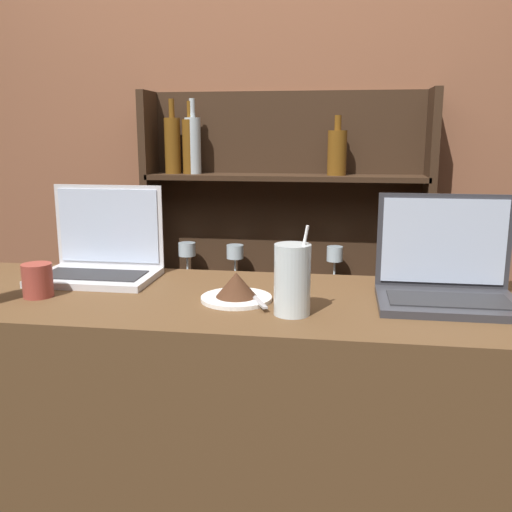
% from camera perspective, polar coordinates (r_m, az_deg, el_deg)
% --- Properties ---
extents(bar_counter, '(1.66, 0.54, 1.10)m').
position_cam_1_polar(bar_counter, '(1.67, -4.34, -22.42)').
color(bar_counter, brown).
rests_on(bar_counter, ground_plane).
extents(back_wall, '(7.00, 0.06, 2.70)m').
position_cam_1_polar(back_wall, '(2.38, 0.88, 8.66)').
color(back_wall, brown).
rests_on(back_wall, ground_plane).
extents(back_shelf, '(1.13, 0.18, 1.66)m').
position_cam_1_polar(back_shelf, '(2.37, 2.55, -2.82)').
color(back_shelf, '#332114').
rests_on(back_shelf, ground_plane).
extents(laptop_near, '(0.32, 0.22, 0.25)m').
position_cam_1_polar(laptop_near, '(1.66, -15.24, -0.06)').
color(laptop_near, silver).
rests_on(laptop_near, bar_counter).
extents(laptop_far, '(0.32, 0.23, 0.25)m').
position_cam_1_polar(laptop_far, '(1.44, 18.47, -2.13)').
color(laptop_far, '#333338').
rests_on(laptop_far, bar_counter).
extents(cake_plate, '(0.17, 0.18, 0.07)m').
position_cam_1_polar(cake_plate, '(1.38, -1.96, -3.35)').
color(cake_plate, white).
rests_on(cake_plate, bar_counter).
extents(water_glass, '(0.08, 0.08, 0.20)m').
position_cam_1_polar(water_glass, '(1.27, 3.65, -2.37)').
color(water_glass, silver).
rests_on(water_glass, bar_counter).
extents(coffee_cup, '(0.07, 0.07, 0.08)m').
position_cam_1_polar(coffee_cup, '(1.51, -21.01, -2.28)').
color(coffee_cup, '#993D33').
rests_on(coffee_cup, bar_counter).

